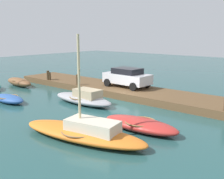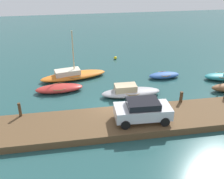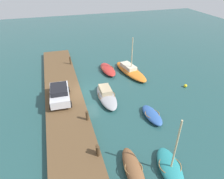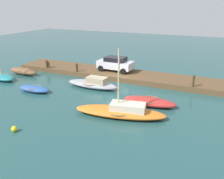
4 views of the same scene
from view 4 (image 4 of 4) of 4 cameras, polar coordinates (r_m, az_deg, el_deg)
The scene contains 14 objects.
ground_plane at distance 24.40m, azimuth 0.86°, elevation 1.34°, with size 84.00×84.00×0.00m, color #234C4C.
dock_platform at distance 26.46m, azimuth 2.99°, elevation 3.39°, with size 25.90×3.82×0.52m, color brown.
dinghy_blue at distance 23.25m, azimuth -17.79°, elevation 0.17°, with size 3.19×1.40×0.56m.
rowboat_red at distance 19.44m, azimuth 8.80°, elevation -2.82°, with size 4.29×1.75×0.63m.
sailboat_orange at distance 17.42m, azimuth 2.15°, elevation -5.06°, with size 6.85×3.16×4.86m.
rowboat_brown at distance 29.32m, azimuth -20.17°, elevation 4.06°, with size 3.98×1.46×0.75m.
rowboat_teal at distance 28.03m, azimuth -24.42°, elevation 2.76°, with size 3.64×2.08×4.67m.
motorboat_grey at distance 23.27m, azimuth -4.49°, elevation 1.40°, with size 5.23×1.84×1.09m.
mooring_post_west at distance 23.03m, azimuth 18.60°, elevation 1.91°, with size 0.21×0.21×1.06m, color #47331E.
mooring_post_mid_west at distance 27.08m, azimuth -8.31°, elevation 5.16°, with size 0.25×0.25×0.90m, color #47331E.
mooring_post_mid_east at distance 29.32m, azimuth -14.68°, elevation 5.68°, with size 0.20×0.20×0.75m, color #47331E.
mooring_post_east at distance 29.47m, azimuth -15.10°, elevation 5.84°, with size 0.25×0.25×0.87m, color #47331E.
parked_car at distance 26.99m, azimuth 0.82°, elevation 6.14°, with size 3.98×2.19×1.57m.
marker_buoy at distance 16.68m, azimuth -22.03°, elevation -8.61°, with size 0.38×0.38×0.38m, color yellow.
Camera 4 is at (-9.31, 21.19, 7.70)m, focal length 38.83 mm.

